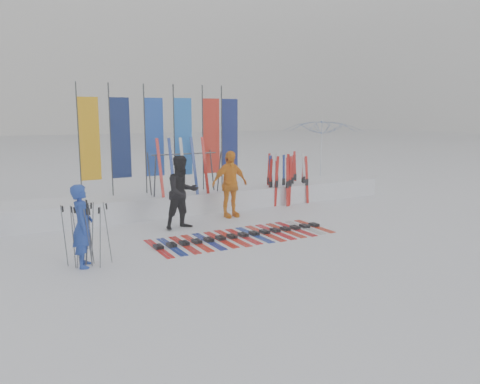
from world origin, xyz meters
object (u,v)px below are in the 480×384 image
person_black (182,192)px  ski_row (243,235)px  person_blue (82,226)px  tent_canopy (322,153)px  person_yellow (230,184)px  ski_rack (185,167)px

person_black → ski_row: size_ratio=0.42×
person_blue → tent_canopy: 11.53m
person_yellow → ski_row: person_yellow is taller
person_yellow → ski_row: 2.41m
person_black → tent_canopy: bearing=17.0°
ski_rack → person_blue: bearing=-135.0°
ski_row → tent_canopy: bearing=38.2°
person_black → ski_row: person_black is taller
person_black → ski_rack: person_black is taller
person_blue → ski_rack: ski_rack is taller
ski_row → ski_rack: 3.43m
tent_canopy → ski_row: size_ratio=0.70×
person_blue → tent_canopy: (10.15, 5.43, 0.59)m
person_yellow → tent_canopy: tent_canopy is taller
person_blue → ski_row: size_ratio=0.36×
person_black → person_blue: bearing=-154.3°
person_black → ski_rack: bearing=57.0°
person_yellow → ski_row: size_ratio=0.43×
person_blue → ski_row: (3.81, 0.45, -0.78)m
ski_row → person_blue: bearing=-173.3°
tent_canopy → ski_row: 8.18m
person_blue → person_yellow: 5.21m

